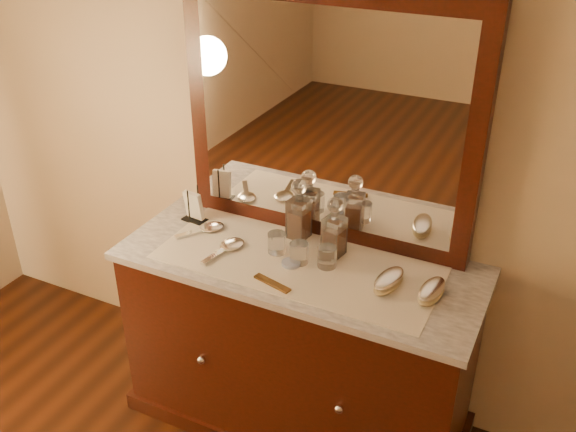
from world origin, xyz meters
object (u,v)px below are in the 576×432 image
object	(u,v)px
pin_dish	(291,263)
hand_mirror_inner	(229,246)
decanter_left	(299,215)
brush_near	(389,281)
mirror_frame	(328,120)
hand_mirror_outer	(208,228)
napkin_rack	(194,207)
brush_far	(432,291)
decanter_right	(334,233)
dresser_cabinet	(298,347)
comb	(272,283)

from	to	relation	value
pin_dish	hand_mirror_inner	world-z (taller)	hand_mirror_inner
decanter_left	brush_near	xyz separation A→B (m)	(0.45, -0.18, -0.08)
mirror_frame	hand_mirror_outer	bearing A→B (deg)	-154.97
hand_mirror_outer	napkin_rack	bearing A→B (deg)	152.49
pin_dish	brush_far	world-z (taller)	brush_far
pin_dish	hand_mirror_outer	distance (m)	0.44
decanter_left	brush_far	size ratio (longest dim) A/B	1.47
decanter_right	hand_mirror_outer	world-z (taller)	decanter_right
hand_mirror_outer	brush_near	bearing A→B (deg)	-3.87
pin_dish	dresser_cabinet	bearing A→B (deg)	72.79
napkin_rack	hand_mirror_inner	distance (m)	0.29
decanter_left	decanter_right	distance (m)	0.19
mirror_frame	comb	size ratio (longest dim) A/B	7.48
dresser_cabinet	decanter_right	bearing A→B (deg)	42.67
pin_dish	hand_mirror_inner	xyz separation A→B (m)	(-0.28, -0.00, 0.00)
dresser_cabinet	decanter_right	size ratio (longest dim) A/B	5.56
pin_dish	decanter_left	distance (m)	0.23
napkin_rack	brush_far	xyz separation A→B (m)	(1.07, -0.10, -0.04)
mirror_frame	decanter_left	world-z (taller)	mirror_frame
pin_dish	decanter_right	world-z (taller)	decanter_right
napkin_rack	decanter_left	size ratio (longest dim) A/B	0.60
comb	pin_dish	bearing A→B (deg)	102.36
brush_far	pin_dish	bearing A→B (deg)	-176.35
pin_dish	hand_mirror_inner	distance (m)	0.28
hand_mirror_outer	brush_far	bearing A→B (deg)	-2.87
pin_dish	napkin_rack	xyz separation A→B (m)	(-0.53, 0.13, 0.05)
dresser_cabinet	napkin_rack	bearing A→B (deg)	170.67
dresser_cabinet	pin_dish	bearing A→B (deg)	-107.21
pin_dish	napkin_rack	size ratio (longest dim) A/B	0.46
dresser_cabinet	brush_near	distance (m)	0.60
comb	hand_mirror_inner	world-z (taller)	hand_mirror_inner
decanter_right	hand_mirror_outer	xyz separation A→B (m)	(-0.55, -0.06, -0.09)
brush_near	brush_far	distance (m)	0.16
comb	decanter_left	distance (m)	0.37
brush_far	hand_mirror_outer	distance (m)	0.97
decanter_right	brush_far	bearing A→B (deg)	-14.22
napkin_rack	brush_near	xyz separation A→B (m)	(0.91, -0.11, -0.03)
brush_near	brush_far	bearing A→B (deg)	2.34
napkin_rack	hand_mirror_inner	world-z (taller)	napkin_rack
mirror_frame	napkin_rack	bearing A→B (deg)	-164.01
pin_dish	napkin_rack	distance (m)	0.55
comb	decanter_left	bearing A→B (deg)	113.73
mirror_frame	brush_far	bearing A→B (deg)	-25.94
pin_dish	napkin_rack	bearing A→B (deg)	165.72
brush_far	mirror_frame	bearing A→B (deg)	154.06
mirror_frame	pin_dish	world-z (taller)	mirror_frame
napkin_rack	brush_near	distance (m)	0.92
brush_far	hand_mirror_inner	size ratio (longest dim) A/B	0.76
mirror_frame	hand_mirror_inner	size ratio (longest dim) A/B	5.10
brush_far	napkin_rack	bearing A→B (deg)	174.65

